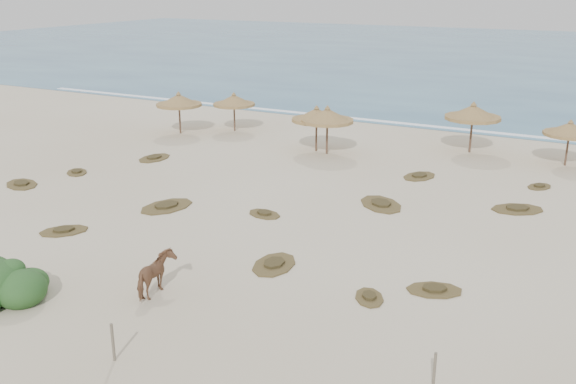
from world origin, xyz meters
name	(u,v)px	position (x,y,z in m)	size (l,w,h in m)	color
ground	(212,258)	(0.00, 0.00, 0.00)	(160.00, 160.00, 0.00)	beige
ocean	(523,56)	(0.00, 75.00, 0.00)	(200.00, 100.00, 0.01)	#2A567E
foam_line	(417,125)	(0.00, 26.00, 0.00)	(70.00, 0.60, 0.01)	white
palapa_0	(179,101)	(-13.41, 16.11, 2.21)	(3.40, 3.40, 2.84)	#513829
palapa_1	(234,101)	(-10.57, 18.47, 2.07)	(3.33, 3.33, 2.66)	#513829
palapa_2	(317,116)	(-3.27, 16.08, 2.17)	(3.92, 3.92, 2.80)	#513829
palapa_3	(327,116)	(-2.43, 15.77, 2.27)	(3.31, 3.31, 2.92)	#513829
palapa_4	(473,113)	(5.05, 20.08, 2.39)	(3.88, 3.88, 3.09)	#513829
palapa_5	(570,130)	(10.43, 19.65, 2.04)	(3.45, 3.45, 2.62)	#513829
horse	(156,275)	(0.03, -3.24, 0.70)	(0.76, 1.66, 1.41)	brown
fence_post_near	(113,342)	(1.44, -6.85, 0.56)	(0.08, 0.08, 1.12)	#6E6653
fence_post_far	(434,371)	(9.51, -4.11, 0.53)	(0.08, 0.08, 1.06)	#6E6653
scrub_0	(22,184)	(-13.58, 3.03, 0.05)	(2.58, 2.22, 0.16)	brown
scrub_1	(167,206)	(-5.01, 3.76, 0.05)	(2.36, 3.02, 0.16)	brown
scrub_2	(264,214)	(-0.55, 4.95, 0.05)	(1.84, 1.43, 0.16)	brown
scrub_3	(381,204)	(3.57, 8.57, 0.05)	(3.05, 3.08, 0.16)	brown
scrub_4	(434,290)	(8.07, 1.24, 0.05)	(2.21, 1.88, 0.16)	brown
scrub_5	(517,209)	(9.25, 10.79, 0.05)	(2.84, 2.58, 0.16)	brown
scrub_6	(154,158)	(-10.84, 10.13, 0.05)	(1.45, 2.23, 0.16)	brown
scrub_7	(419,176)	(3.85, 13.71, 0.05)	(1.98, 2.44, 0.16)	brown
scrub_8	(77,172)	(-12.67, 5.90, 0.05)	(1.89, 1.84, 0.16)	brown
scrub_9	(274,264)	(2.37, 0.52, 0.05)	(1.66, 2.36, 0.16)	brown
scrub_10	(539,186)	(9.69, 14.76, 0.05)	(1.49, 1.73, 0.16)	brown
scrub_11	(64,231)	(-6.89, -0.61, 0.05)	(2.26, 2.30, 0.16)	brown
scrub_12	(369,297)	(6.34, -0.27, 0.05)	(1.50, 1.69, 0.16)	brown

